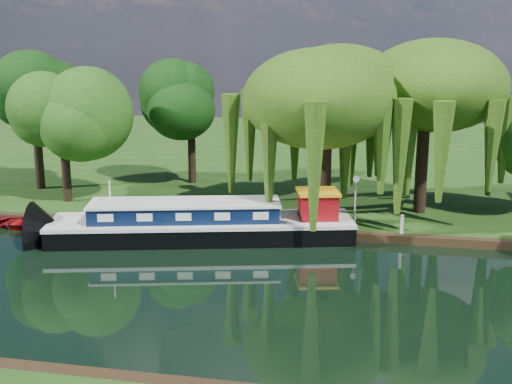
# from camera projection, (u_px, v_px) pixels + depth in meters

# --- Properties ---
(ground) EXTENTS (120.00, 120.00, 0.00)m
(ground) POSITION_uv_depth(u_px,v_px,m) (330.00, 299.00, 25.93)
(ground) COLOR black
(far_bank) EXTENTS (120.00, 52.00, 0.45)m
(far_bank) POSITION_uv_depth(u_px,v_px,m) (361.00, 155.00, 58.39)
(far_bank) COLOR #1D3E11
(far_bank) RESTS_ON ground
(dutch_barge) EXTENTS (16.21, 7.31, 3.34)m
(dutch_barge) POSITION_uv_depth(u_px,v_px,m) (205.00, 224.00, 33.72)
(dutch_barge) COLOR black
(dutch_barge) RESTS_ON ground
(red_dinghy) EXTENTS (3.75, 2.94, 0.71)m
(red_dinghy) POSITION_uv_depth(u_px,v_px,m) (21.00, 227.00, 36.07)
(red_dinghy) COLOR maroon
(red_dinghy) RESTS_ON ground
(willow_left) EXTENTS (7.62, 7.62, 9.14)m
(willow_left) POSITION_uv_depth(u_px,v_px,m) (327.00, 99.00, 35.47)
(willow_left) COLOR black
(willow_left) RESTS_ON far_bank
(willow_right) EXTENTS (7.44, 7.44, 9.06)m
(willow_right) POSITION_uv_depth(u_px,v_px,m) (426.00, 99.00, 36.20)
(willow_right) COLOR black
(willow_right) RESTS_ON far_bank
(tree_far_left) EXTENTS (4.97, 4.97, 8.00)m
(tree_far_left) POSITION_uv_depth(u_px,v_px,m) (62.00, 114.00, 39.14)
(tree_far_left) COLOR black
(tree_far_left) RESTS_ON far_bank
(tree_far_back) EXTENTS (4.96, 4.96, 8.34)m
(tree_far_back) POSITION_uv_depth(u_px,v_px,m) (35.00, 103.00, 42.63)
(tree_far_back) COLOR black
(tree_far_back) RESTS_ON far_bank
(tree_far_mid) EXTENTS (4.83, 4.83, 7.91)m
(tree_far_mid) POSITION_uv_depth(u_px,v_px,m) (191.00, 105.00, 44.62)
(tree_far_mid) COLOR black
(tree_far_mid) RESTS_ON far_bank
(lamppost) EXTENTS (0.36, 0.36, 2.56)m
(lamppost) POSITION_uv_depth(u_px,v_px,m) (356.00, 186.00, 35.33)
(lamppost) COLOR silver
(lamppost) RESTS_ON far_bank
(mooring_posts) EXTENTS (19.16, 0.16, 1.00)m
(mooring_posts) POSITION_uv_depth(u_px,v_px,m) (334.00, 221.00, 33.84)
(mooring_posts) COLOR silver
(mooring_posts) RESTS_ON far_bank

